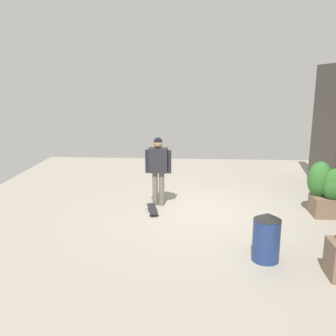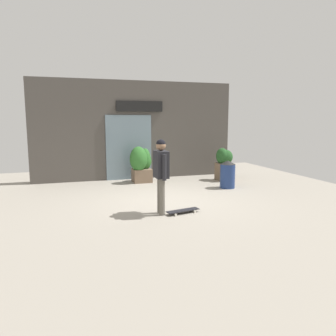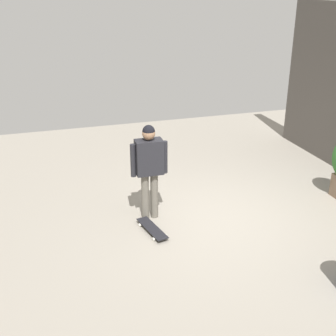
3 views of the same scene
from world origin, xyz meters
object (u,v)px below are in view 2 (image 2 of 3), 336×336
object	(u,v)px
planter_box_right	(142,163)
trash_bin	(228,174)
planter_box_left	(224,163)
skateboard	(183,211)
skateboarder	(161,169)

from	to	relation	value
planter_box_right	trash_bin	size ratio (longest dim) A/B	1.43
planter_box_left	planter_box_right	world-z (taller)	planter_box_right
planter_box_left	trash_bin	bearing A→B (deg)	-112.56
skateboard	planter_box_right	xyz separation A→B (m)	(-0.03, 3.92, 0.58)
trash_bin	planter_box_right	bearing A→B (deg)	142.88
skateboarder	skateboard	distance (m)	1.09
skateboard	trash_bin	bearing A→B (deg)	32.04
planter_box_right	trash_bin	distance (m)	2.89
skateboarder	planter_box_right	xyz separation A→B (m)	(0.46, 3.82, -0.39)
skateboard	trash_bin	size ratio (longest dim) A/B	0.96
skateboarder	planter_box_left	distance (m)	4.63
skateboarder	trash_bin	size ratio (longest dim) A/B	1.97
planter_box_right	skateboarder	bearing A→B (deg)	-96.83
skateboarder	skateboard	bearing A→B (deg)	-10.32
skateboard	trash_bin	world-z (taller)	trash_bin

